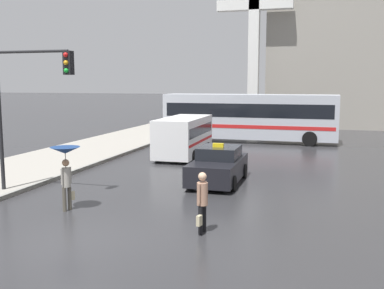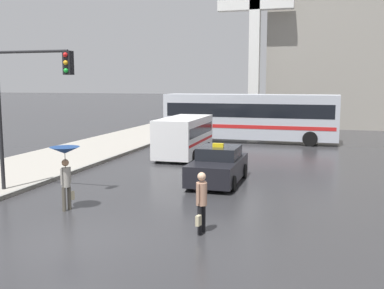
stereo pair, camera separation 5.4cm
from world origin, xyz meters
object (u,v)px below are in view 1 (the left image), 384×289
object	(u,v)px
pedestrian_with_umbrella	(66,161)
traffic_light	(27,92)
ambulance_van	(184,135)
city_bus	(249,115)
taxi	(218,166)
monument_cross	(254,32)
pedestrian_man	(202,199)

from	to	relation	value
pedestrian_with_umbrella	traffic_light	size ratio (longest dim) A/B	0.38
ambulance_van	city_bus	size ratio (longest dim) A/B	0.45
taxi	ambulance_van	distance (m)	6.76
taxi	traffic_light	distance (m)	7.83
traffic_light	monument_cross	size ratio (longest dim) A/B	0.36
ambulance_van	pedestrian_man	size ratio (longest dim) A/B	3.16
taxi	traffic_light	size ratio (longest dim) A/B	0.74
city_bus	ambulance_van	bearing A→B (deg)	-17.64
traffic_light	pedestrian_man	bearing A→B (deg)	-17.88
taxi	ambulance_van	bearing A→B (deg)	-60.88
pedestrian_with_umbrella	monument_cross	world-z (taller)	monument_cross
city_bus	pedestrian_man	bearing A→B (deg)	5.98
city_bus	pedestrian_with_umbrella	size ratio (longest dim) A/B	5.76
taxi	pedestrian_with_umbrella	size ratio (longest dim) A/B	1.96
pedestrian_man	monument_cross	distance (m)	29.78
city_bus	taxi	bearing A→B (deg)	4.29
taxi	ambulance_van	xyz separation A→B (m)	(-3.28, 5.89, 0.52)
pedestrian_man	monument_cross	size ratio (longest dim) A/B	0.11
pedestrian_man	traffic_light	distance (m)	7.81
city_bus	monument_cross	xyz separation A→B (m)	(-1.09, 9.13, 6.66)
taxi	monument_cross	size ratio (longest dim) A/B	0.27
pedestrian_with_umbrella	city_bus	bearing A→B (deg)	6.86
taxi	monument_cross	distance (m)	23.83
city_bus	monument_cross	size ratio (longest dim) A/B	0.79
ambulance_van	traffic_light	bearing A→B (deg)	73.87
ambulance_van	traffic_light	distance (m)	10.56
taxi	city_bus	world-z (taller)	city_bus
city_bus	traffic_light	xyz separation A→B (m)	(-5.20, -17.30, 1.94)
taxi	pedestrian_with_umbrella	bearing A→B (deg)	54.69
city_bus	pedestrian_man	world-z (taller)	city_bus
monument_cross	ambulance_van	bearing A→B (deg)	-94.80
city_bus	traffic_light	world-z (taller)	traffic_light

